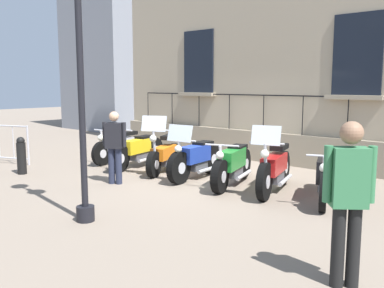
{
  "coord_description": "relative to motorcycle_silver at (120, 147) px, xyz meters",
  "views": [
    {
      "loc": [
        7.38,
        6.26,
        2.12
      ],
      "look_at": [
        0.39,
        0.0,
        0.8
      ],
      "focal_mm": 39.82,
      "sensor_mm": 36.0,
      "label": 1
    }
  ],
  "objects": [
    {
      "name": "motorcycle_black",
      "position": [
        -0.02,
        5.92,
        0.03
      ],
      "size": [
        2.09,
        1.03,
        0.95
      ],
      "color": "black",
      "rests_on": "ground_plane"
    },
    {
      "name": "bollard",
      "position": [
        2.58,
        -0.45,
        0.03
      ],
      "size": [
        0.21,
        0.21,
        0.89
      ],
      "color": "black",
      "rests_on": "ground_plane"
    },
    {
      "name": "lamppost",
      "position": [
        3.62,
        3.68,
        2.6
      ],
      "size": [
        0.35,
        1.05,
        4.31
      ],
      "color": "black",
      "rests_on": "ground_plane"
    },
    {
      "name": "distant_building",
      "position": [
        -6.66,
        -7.34,
        3.23
      ],
      "size": [
        5.48,
        4.21,
        7.29
      ],
      "color": "gray",
      "rests_on": "ground_plane"
    },
    {
      "name": "motorcycle_red",
      "position": [
        0.04,
        4.9,
        0.05
      ],
      "size": [
        2.15,
        0.89,
        1.38
      ],
      "color": "black",
      "rests_on": "ground_plane"
    },
    {
      "name": "motorcycle_orange",
      "position": [
        0.15,
        1.91,
        0.0
      ],
      "size": [
        1.86,
        1.04,
        1.41
      ],
      "color": "black",
      "rests_on": "ground_plane"
    },
    {
      "name": "ground_plane",
      "position": [
        -0.09,
        2.94,
        -0.42
      ],
      "size": [
        60.0,
        60.0,
        0.0
      ],
      "primitive_type": "plane",
      "color": "gray"
    },
    {
      "name": "motorcycle_blue",
      "position": [
        0.2,
        2.95,
        0.03
      ],
      "size": [
        2.02,
        0.73,
        1.27
      ],
      "color": "black",
      "rests_on": "ground_plane"
    },
    {
      "name": "pedestrian_walking",
      "position": [
        3.05,
        7.56,
        0.58
      ],
      "size": [
        0.4,
        0.43,
        1.75
      ],
      "color": "black",
      "rests_on": "ground_plane"
    },
    {
      "name": "motorcycle_green",
      "position": [
        0.15,
        3.95,
        0.02
      ],
      "size": [
        2.13,
        0.94,
        0.96
      ],
      "color": "black",
      "rests_on": "ground_plane"
    },
    {
      "name": "building_facade",
      "position": [
        -3.01,
        2.94,
        3.1
      ],
      "size": [
        0.82,
        11.05,
        7.27
      ],
      "color": "tan",
      "rests_on": "ground_plane"
    },
    {
      "name": "motorcycle_silver",
      "position": [
        0.0,
        0.0,
        0.0
      ],
      "size": [
        2.03,
        0.68,
        0.94
      ],
      "color": "black",
      "rests_on": "ground_plane"
    },
    {
      "name": "pedestrian_standing",
      "position": [
        1.73,
        2.0,
        0.45
      ],
      "size": [
        0.37,
        0.48,
        1.55
      ],
      "color": "#23283D",
      "rests_on": "ground_plane"
    },
    {
      "name": "motorcycle_yellow",
      "position": [
        0.18,
        0.95,
        0.01
      ],
      "size": [
        2.18,
        0.79,
        1.04
      ],
      "color": "black",
      "rests_on": "ground_plane"
    }
  ]
}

